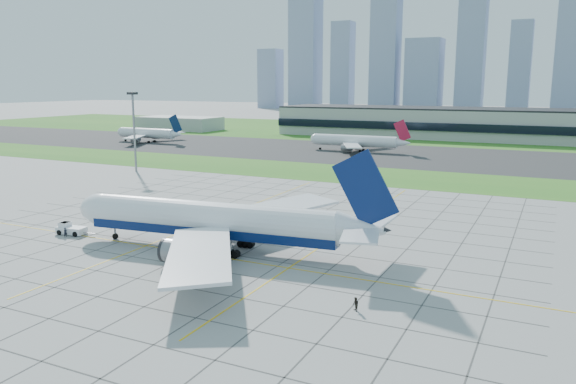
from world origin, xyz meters
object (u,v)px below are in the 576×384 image
Objects in this scene: distant_jet_1 at (356,141)px; crew_far at (356,304)px; light_mast at (134,122)px; pushback_tug at (70,229)px; airliner at (214,221)px; crew_near at (65,232)px; distant_jet_0 at (148,133)px.

crew_far is at bearing -70.99° from distant_jet_1.
light_mast is 96.77m from distant_jet_1.
crew_far is (60.99, -11.37, -0.09)m from pushback_tug.
airliner is 32.54× the size of crew_near.
light_mast is 0.43× the size of airliner.
light_mast is 95.24m from distant_jet_0.
crew_near is 0.04× the size of distant_jet_0.
distant_jet_1 reaches higher than crew_near.
distant_jet_0 reaches higher than pushback_tug.
distant_jet_1 is at bearing 14.68° from crew_near.
airliner is at bearing -0.11° from pushback_tug.
light_mast is 130.30m from crew_far.
light_mast reaches higher than distant_jet_1.
distant_jet_0 is (-129.52, 138.87, -0.58)m from airliner.
light_mast is 82.52m from crew_near.
distant_jet_0 is at bearing 126.42° from airliner.
pushback_tug is 4.49× the size of crew_near.
light_mast is 0.60× the size of distant_jet_0.
light_mast is at bearing 48.02° from crew_near.
airliner is 189.89m from distant_jet_0.
distant_jet_0 is at bearing 127.29° from light_mast.
crew_far is at bearing -17.14° from pushback_tug.
crew_near is at bearing -74.85° from pushback_tug.
pushback_tug is 4.49× the size of crew_far.
airliner is at bearing -41.39° from light_mast.
airliner reaches higher than distant_jet_0.
airliner reaches higher than pushback_tug.
distant_jet_0 is at bearing 51.02° from crew_near.
distant_jet_0 is (-160.15, 153.68, 3.58)m from crew_far.
pushback_tug is 0.19× the size of distant_jet_1.
light_mast reaches higher than distant_jet_0.
distant_jet_0 is (-57.26, 75.19, -11.70)m from light_mast.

